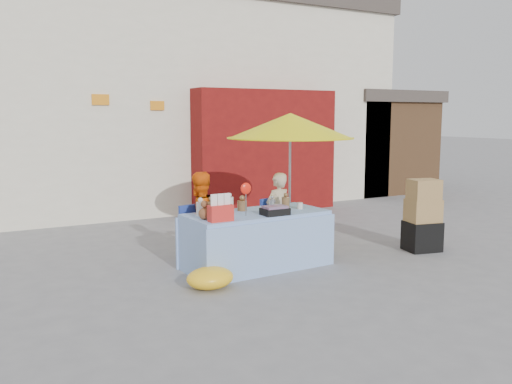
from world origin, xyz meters
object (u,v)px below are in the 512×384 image
umbrella (290,126)px  box_stack (423,218)px  chair_right (282,239)px  chair_left (203,249)px  vendor_beige (278,214)px  market_table (256,239)px  vendor_orange (199,219)px

umbrella → box_stack: 2.45m
chair_right → chair_left: bearing=166.7°
chair_left → box_stack: 3.40m
vendor_beige → chair_left: bearing=-7.2°
market_table → vendor_beige: 0.79m
vendor_orange → chair_right: bearing=160.5°
market_table → chair_left: 0.73m
chair_left → umbrella: bearing=-2.9°
umbrella → market_table: bearing=-147.0°
market_table → box_stack: size_ratio=1.83×
market_table → vendor_orange: vendor_orange is taller
market_table → umbrella: size_ratio=0.97×
vendor_orange → umbrella: (1.55, 0.15, 1.24)m
vendor_beige → box_stack: vendor_beige is taller
market_table → vendor_orange: size_ratio=1.56×
chair_right → vendor_beige: vendor_beige is taller
vendor_orange → vendor_beige: 1.25m
chair_left → vendor_beige: 1.31m
chair_right → box_stack: (2.06, -0.73, 0.25)m
chair_right → vendor_orange: bearing=160.5°
vendor_beige → umbrella: umbrella is taller
chair_right → vendor_orange: vendor_orange is taller
chair_left → umbrella: 2.27m
umbrella → box_stack: umbrella is taller
chair_left → vendor_orange: size_ratio=0.65×
box_stack → chair_left: bearing=167.5°
chair_left → chair_right: bearing=-13.3°
box_stack → vendor_beige: bearing=157.1°
market_table → chair_right: (0.61, 0.31, -0.13)m
vendor_orange → umbrella: 1.99m
chair_right → box_stack: size_ratio=0.77×
box_stack → umbrella: bearing=149.9°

